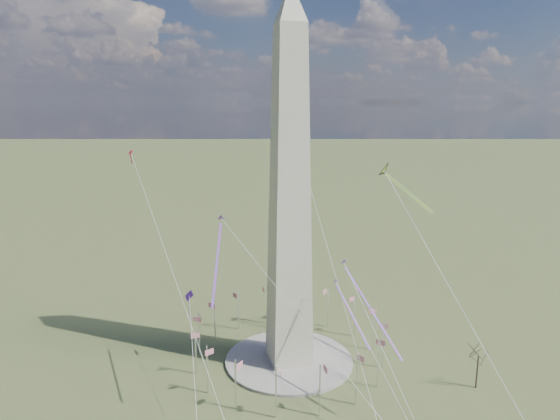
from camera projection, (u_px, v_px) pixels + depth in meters
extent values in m
plane|color=#455128|center=(289.00, 361.00, 141.23)|extent=(2000.00, 2000.00, 0.00)
cylinder|color=#9D9790|center=(289.00, 360.00, 141.15)|extent=(36.00, 36.00, 0.80)
pyramid|color=#BAB3A4|center=(290.00, 1.00, 121.01)|extent=(9.90, 9.90, 10.00)
cylinder|color=white|center=(374.00, 330.00, 146.38)|extent=(0.36, 0.36, 13.00)
cube|color=red|center=(373.00, 311.00, 146.49)|extent=(2.40, 0.08, 1.50)
cylinder|color=white|center=(354.00, 316.00, 155.28)|extent=(0.36, 0.36, 13.00)
cube|color=red|center=(352.00, 299.00, 155.17)|extent=(2.25, 0.99, 1.50)
cylinder|color=white|center=(328.00, 308.00, 161.84)|extent=(0.36, 0.36, 13.00)
cube|color=red|center=(325.00, 292.00, 161.36)|extent=(1.75, 1.75, 1.50)
cylinder|color=white|center=(298.00, 304.00, 165.05)|extent=(0.36, 0.36, 13.00)
cube|color=red|center=(294.00, 289.00, 164.10)|extent=(0.99, 2.25, 1.50)
cylinder|color=white|center=(267.00, 305.00, 164.42)|extent=(0.36, 0.36, 13.00)
cube|color=red|center=(264.00, 290.00, 162.98)|extent=(0.08, 2.40, 1.50)
cylinder|color=white|center=(239.00, 310.00, 160.06)|extent=(0.36, 0.36, 13.00)
cube|color=red|center=(235.00, 296.00, 158.17)|extent=(0.99, 2.25, 1.50)
cylinder|color=white|center=(215.00, 320.00, 152.62)|extent=(0.36, 0.36, 13.00)
cube|color=red|center=(212.00, 305.00, 150.40)|extent=(1.75, 1.75, 1.50)
cylinder|color=white|center=(199.00, 334.00, 143.24)|extent=(0.36, 0.36, 13.00)
cube|color=red|center=(197.00, 319.00, 140.86)|extent=(2.25, 0.99, 1.50)
cylinder|color=white|center=(196.00, 352.00, 133.34)|extent=(0.36, 0.36, 13.00)
cube|color=red|center=(195.00, 336.00, 130.99)|extent=(2.40, 0.08, 1.50)
cylinder|color=white|center=(207.00, 370.00, 124.44)|extent=(0.36, 0.36, 13.00)
cube|color=red|center=(209.00, 352.00, 122.31)|extent=(2.25, 0.99, 1.50)
cylinder|color=white|center=(236.00, 384.00, 117.88)|extent=(0.36, 0.36, 13.00)
cube|color=red|center=(240.00, 365.00, 116.12)|extent=(1.75, 1.75, 1.50)
cylinder|color=white|center=(276.00, 392.00, 114.67)|extent=(0.36, 0.36, 13.00)
cube|color=red|center=(282.00, 372.00, 113.38)|extent=(0.99, 2.25, 1.50)
cylinder|color=white|center=(320.00, 391.00, 115.29)|extent=(0.36, 0.36, 13.00)
cube|color=red|center=(325.00, 369.00, 114.50)|extent=(0.08, 2.40, 1.50)
cylinder|color=white|center=(356.00, 380.00, 119.66)|extent=(0.36, 0.36, 13.00)
cube|color=red|center=(361.00, 358.00, 119.31)|extent=(0.99, 2.25, 1.50)
cylinder|color=white|center=(378.00, 364.00, 127.10)|extent=(0.36, 0.36, 13.00)
cube|color=red|center=(381.00, 343.00, 127.08)|extent=(1.75, 1.75, 1.50)
cylinder|color=white|center=(383.00, 346.00, 136.48)|extent=(0.36, 0.36, 13.00)
cube|color=red|center=(384.00, 326.00, 136.62)|extent=(2.25, 0.99, 1.50)
cylinder|color=#47352B|center=(477.00, 372.00, 127.24)|extent=(0.41, 0.41, 8.90)
cube|color=yellow|center=(410.00, 193.00, 140.10)|extent=(9.71, 10.65, 9.80)
cube|color=yellow|center=(408.00, 194.00, 138.63)|extent=(9.71, 10.65, 9.80)
cube|color=#3D186F|center=(189.00, 296.00, 135.79)|extent=(2.17, 2.52, 2.48)
cube|color=#E0234A|center=(190.00, 310.00, 136.66)|extent=(0.67, 3.16, 8.57)
cube|color=#E0234A|center=(372.00, 311.00, 117.74)|extent=(5.24, 22.90, 14.56)
cube|color=#E0234A|center=(217.00, 262.00, 116.86)|extent=(5.90, 21.46, 13.76)
cube|color=#E0234A|center=(352.00, 316.00, 146.12)|extent=(3.28, 19.56, 12.32)
cube|color=red|center=(131.00, 152.00, 149.70)|extent=(1.37, 1.57, 1.56)
cube|color=red|center=(131.00, 158.00, 150.06)|extent=(0.42, 1.36, 3.57)
cube|color=white|center=(295.00, 134.00, 171.05)|extent=(1.74, 1.59, 1.75)
cube|color=white|center=(295.00, 139.00, 171.46)|extent=(0.27, 1.51, 4.02)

